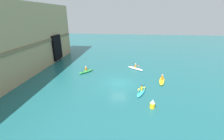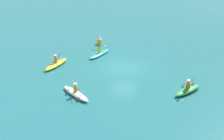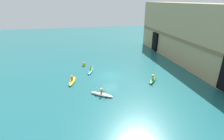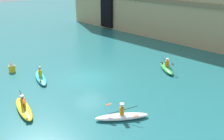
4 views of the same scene
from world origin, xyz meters
TOP-DOWN VIEW (x-y plane):
  - ground_plane at (0.00, 0.00)m, footprint 120.00×120.00m
  - kayak_yellow at (1.24, -6.76)m, footprint 3.56×1.59m
  - kayak_white at (6.55, -2.74)m, footprint 2.62×3.21m
  - kayak_green at (3.81, 6.33)m, footprint 2.88×2.46m
  - kayak_cyan at (-2.64, -3.30)m, footprint 3.45×1.84m
  - marker_buoy at (-6.13, -4.29)m, footprint 0.59×0.59m

SIDE VIEW (x-z plane):
  - ground_plane at x=0.00m, z-range 0.00..0.00m
  - kayak_cyan at x=-2.64m, z-range -0.34..0.75m
  - kayak_white at x=6.55m, z-range -0.35..0.79m
  - kayak_yellow at x=1.24m, z-range -0.39..0.85m
  - kayak_green at x=3.81m, z-range -0.35..0.86m
  - marker_buoy at x=-6.13m, z-range -0.04..1.05m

